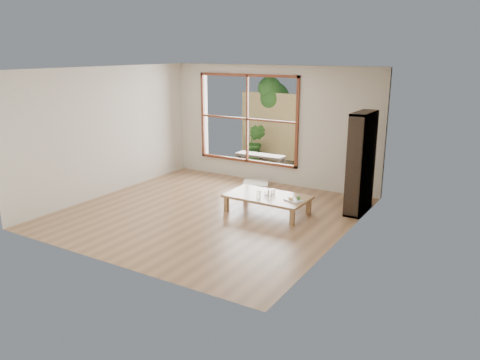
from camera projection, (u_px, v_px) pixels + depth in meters
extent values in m
plane|color=#A57A52|center=(210.00, 212.00, 8.67)|extent=(5.00, 5.00, 0.00)
cube|color=tan|center=(267.00, 197.00, 8.59)|extent=(1.52, 0.87, 0.05)
cube|color=tan|center=(226.00, 204.00, 8.70)|extent=(0.08, 0.08, 0.28)
cube|color=tan|center=(246.00, 195.00, 9.27)|extent=(0.08, 0.08, 0.28)
cube|color=tan|center=(292.00, 217.00, 8.01)|extent=(0.08, 0.08, 0.28)
cube|color=tan|center=(309.00, 206.00, 8.58)|extent=(0.08, 0.08, 0.28)
cube|color=beige|center=(256.00, 184.00, 10.37)|extent=(0.72, 0.72, 0.08)
cube|color=black|center=(361.00, 163.00, 8.48)|extent=(0.30, 0.84, 1.86)
cylinder|color=silver|center=(259.00, 194.00, 8.47)|extent=(0.07, 0.07, 0.13)
cylinder|color=silver|center=(270.00, 193.00, 8.55)|extent=(0.08, 0.08, 0.11)
cylinder|color=silver|center=(273.00, 191.00, 8.65)|extent=(0.08, 0.08, 0.10)
cylinder|color=silver|center=(266.00, 194.00, 8.58)|extent=(0.06, 0.06, 0.07)
cube|color=white|center=(294.00, 200.00, 8.27)|extent=(0.35, 0.30, 0.02)
sphere|color=#427C31|center=(298.00, 198.00, 8.26)|extent=(0.07, 0.07, 0.07)
cube|color=gold|center=(291.00, 199.00, 8.25)|extent=(0.06, 0.06, 0.03)
cube|color=beige|center=(291.00, 198.00, 8.33)|extent=(0.08, 0.07, 0.02)
cylinder|color=silver|center=(294.00, 201.00, 8.20)|extent=(0.16, 0.07, 0.01)
cube|color=#332D25|center=(270.00, 168.00, 11.91)|extent=(2.80, 2.00, 0.05)
cube|color=black|center=(260.00, 155.00, 11.57)|extent=(1.24, 0.38, 0.05)
cube|color=black|center=(237.00, 161.00, 11.79)|extent=(0.06, 0.06, 0.34)
cube|color=black|center=(243.00, 159.00, 12.02)|extent=(0.06, 0.06, 0.34)
cube|color=black|center=(279.00, 167.00, 11.23)|extent=(0.06, 0.06, 0.34)
cube|color=black|center=(284.00, 165.00, 11.46)|extent=(0.06, 0.06, 0.34)
cube|color=tan|center=(288.00, 128.00, 12.49)|extent=(2.80, 0.06, 1.80)
imported|color=#335E22|center=(311.00, 151.00, 11.92)|extent=(0.89, 0.84, 0.80)
imported|color=#335E22|center=(255.00, 142.00, 12.56)|extent=(0.61, 0.52, 0.99)
cylinder|color=#4C3D2D|center=(270.00, 128.00, 13.11)|extent=(0.14, 0.14, 1.60)
sphere|color=#335E22|center=(274.00, 97.00, 12.83)|extent=(0.84, 0.84, 0.84)
sphere|color=#335E22|center=(267.00, 104.00, 13.08)|extent=(0.70, 0.70, 0.70)
sphere|color=#335E22|center=(270.00, 88.00, 12.72)|extent=(0.64, 0.64, 0.64)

